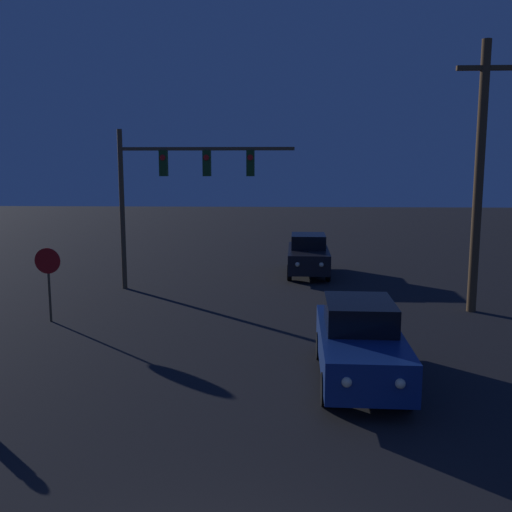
{
  "coord_description": "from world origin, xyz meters",
  "views": [
    {
      "loc": [
        0.7,
        -4.7,
        4.4
      ],
      "look_at": [
        0.0,
        11.18,
        1.93
      ],
      "focal_mm": 40.0,
      "sensor_mm": 36.0,
      "label": 1
    }
  ],
  "objects_px": {
    "car_far": "(308,255)",
    "utility_pole": "(479,175)",
    "traffic_signal_mast": "(174,179)",
    "car_near": "(360,342)",
    "stop_sign": "(48,270)"
  },
  "relations": [
    {
      "from": "car_far",
      "to": "traffic_signal_mast",
      "type": "height_order",
      "value": "traffic_signal_mast"
    },
    {
      "from": "car_near",
      "to": "traffic_signal_mast",
      "type": "relative_size",
      "value": 0.7
    },
    {
      "from": "car_far",
      "to": "traffic_signal_mast",
      "type": "bearing_deg",
      "value": 33.25
    },
    {
      "from": "car_near",
      "to": "car_far",
      "type": "bearing_deg",
      "value": -86.01
    },
    {
      "from": "car_far",
      "to": "utility_pole",
      "type": "distance_m",
      "value": 8.33
    },
    {
      "from": "utility_pole",
      "to": "car_far",
      "type": "bearing_deg",
      "value": 128.75
    },
    {
      "from": "car_far",
      "to": "car_near",
      "type": "bearing_deg",
      "value": 93.92
    },
    {
      "from": "car_near",
      "to": "stop_sign",
      "type": "bearing_deg",
      "value": -25.54
    },
    {
      "from": "car_near",
      "to": "utility_pole",
      "type": "bearing_deg",
      "value": -123.88
    },
    {
      "from": "car_far",
      "to": "stop_sign",
      "type": "bearing_deg",
      "value": 46.2
    },
    {
      "from": "car_near",
      "to": "stop_sign",
      "type": "xyz_separation_m",
      "value": [
        -8.28,
        4.23,
        0.68
      ]
    },
    {
      "from": "stop_sign",
      "to": "utility_pole",
      "type": "xyz_separation_m",
      "value": [
        12.53,
        1.75,
        2.69
      ]
    },
    {
      "from": "car_far",
      "to": "stop_sign",
      "type": "height_order",
      "value": "stop_sign"
    },
    {
      "from": "stop_sign",
      "to": "car_far",
      "type": "bearing_deg",
      "value": 44.73
    },
    {
      "from": "stop_sign",
      "to": "car_near",
      "type": "bearing_deg",
      "value": -27.08
    }
  ]
}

